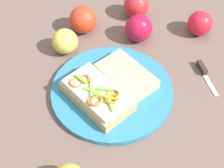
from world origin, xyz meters
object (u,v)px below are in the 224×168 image
at_px(bread_slice_side, 126,76).
at_px(apple_5, 139,28).
at_px(plate, 112,91).
at_px(sandwich, 97,95).
at_px(knife, 204,72).
at_px(apple_1, 65,41).
at_px(apple_3, 136,6).
at_px(apple_4, 200,23).
at_px(apple_0, 83,20).

bearing_deg(bread_slice_side, apple_5, -53.86).
relative_size(plate, apple_5, 3.89).
relative_size(sandwich, knife, 1.73).
height_order(plate, apple_1, apple_1).
xyz_separation_m(plate, sandwich, (-0.03, 0.04, 0.03)).
xyz_separation_m(plate, apple_3, (0.29, -0.13, 0.03)).
xyz_separation_m(apple_1, apple_4, (0.01, -0.40, 0.00)).
height_order(plate, bread_slice_side, bread_slice_side).
xyz_separation_m(sandwich, apple_1, (0.20, 0.06, 0.00)).
bearing_deg(apple_0, apple_5, -112.72).
bearing_deg(apple_1, sandwich, -162.88).
height_order(apple_1, knife, apple_1).
bearing_deg(apple_1, apple_5, -85.75).
bearing_deg(plate, apple_5, -30.19).
distance_m(plate, apple_5, 0.22).
distance_m(apple_4, knife, 0.17).
xyz_separation_m(sandwich, apple_0, (0.28, 0.00, 0.00)).
xyz_separation_m(sandwich, bread_slice_side, (0.06, -0.08, -0.01)).
relative_size(apple_1, knife, 0.62).
bearing_deg(apple_5, apple_3, -8.93).
xyz_separation_m(apple_5, knife, (-0.17, -0.14, -0.03)).
distance_m(bread_slice_side, apple_5, 0.18).
bearing_deg(apple_4, bread_slice_side, 121.97).
height_order(apple_0, apple_4, apple_0).
bearing_deg(apple_3, apple_5, 171.07).
distance_m(sandwich, bread_slice_side, 0.10).
relative_size(apple_3, apple_4, 1.08).
distance_m(plate, sandwich, 0.06).
bearing_deg(apple_3, knife, -154.72).
height_order(bread_slice_side, knife, bread_slice_side).
distance_m(apple_1, apple_5, 0.21).
bearing_deg(apple_5, plate, 149.81).
relative_size(apple_3, knife, 0.68).
height_order(apple_0, apple_3, apple_0).
distance_m(apple_0, knife, 0.38).
relative_size(plate, apple_0, 3.79).
bearing_deg(apple_5, apple_1, 94.25).
bearing_deg(knife, plate, -90.06).
bearing_deg(apple_0, apple_3, -76.54).
bearing_deg(knife, bread_slice_side, -96.28).
relative_size(apple_1, apple_3, 0.91).
xyz_separation_m(apple_1, apple_5, (0.02, -0.21, 0.00)).
xyz_separation_m(apple_1, knife, (-0.15, -0.36, -0.03)).
distance_m(apple_3, apple_5, 0.11).
height_order(plate, apple_5, apple_5).
xyz_separation_m(bread_slice_side, apple_1, (0.15, 0.15, 0.01)).
distance_m(apple_5, knife, 0.22).
bearing_deg(apple_3, bread_slice_side, 162.38).
bearing_deg(knife, apple_0, -133.03).
xyz_separation_m(apple_0, apple_5, (-0.06, -0.15, -0.00)).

